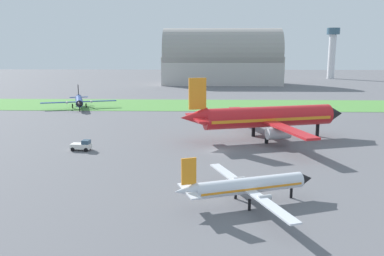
# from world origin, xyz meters

# --- Properties ---
(ground_plane) EXTENTS (600.00, 600.00, 0.00)m
(ground_plane) POSITION_xyz_m (0.00, 0.00, 0.00)
(ground_plane) COLOR slate
(grass_taxiway_strip) EXTENTS (360.00, 28.00, 0.08)m
(grass_taxiway_strip) POSITION_xyz_m (0.00, 61.12, 0.04)
(grass_taxiway_strip) COLOR #549342
(grass_taxiway_strip) RESTS_ON ground_plane
(airplane_midfield_jet) EXTENTS (35.13, 35.49, 12.83)m
(airplane_midfield_jet) POSITION_xyz_m (10.09, 9.83, 4.62)
(airplane_midfield_jet) COLOR red
(airplane_midfield_jet) RESTS_ON ground_plane
(airplane_foreground_turboprop) EXTENTS (17.43, 20.13, 6.29)m
(airplane_foreground_turboprop) POSITION_xyz_m (2.82, -25.18, 2.30)
(airplane_foreground_turboprop) COLOR silver
(airplane_foreground_turboprop) RESTS_ON ground_plane
(airplane_taxiing_turboprop) EXTENTS (22.11, 19.12, 6.84)m
(airplane_taxiing_turboprop) POSITION_xyz_m (-41.56, 51.85, 2.50)
(airplane_taxiing_turboprop) COLOR navy
(airplane_taxiing_turboprop) RESTS_ON ground_plane
(pushback_tug_near_gate) EXTENTS (3.75, 2.35, 1.95)m
(pushback_tug_near_gate) POSITION_xyz_m (-24.66, -0.34, 0.91)
(pushback_tug_near_gate) COLOR white
(pushback_tug_near_gate) RESTS_ON ground_plane
(hangar_distant) EXTENTS (61.83, 24.68, 29.05)m
(hangar_distant) POSITION_xyz_m (6.33, 142.45, 13.37)
(hangar_distant) COLOR #BCB7B2
(hangar_distant) RESTS_ON ground_plane
(control_tower) EXTENTS (8.00, 8.00, 31.41)m
(control_tower) POSITION_xyz_m (77.43, 187.76, 18.82)
(control_tower) COLOR silver
(control_tower) RESTS_ON ground_plane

